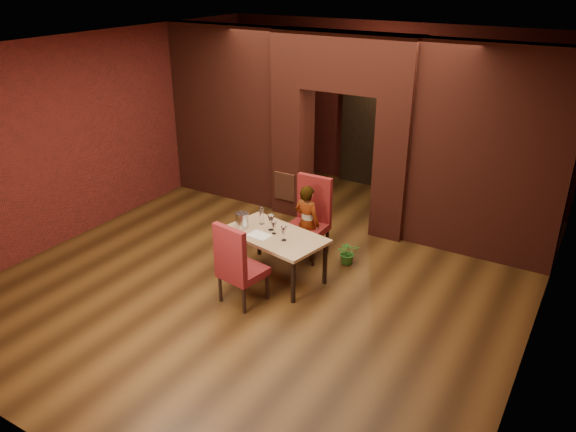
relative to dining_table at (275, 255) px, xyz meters
The scene contains 25 objects.
floor 0.42m from the dining_table, 104.22° to the left, with size 8.00×8.00×0.00m, color #462B11.
ceiling 2.87m from the dining_table, 104.22° to the left, with size 7.00×8.00×0.04m, color silver.
wall_back 4.42m from the dining_table, 90.80° to the left, with size 7.00×0.04×3.20m, color maroon.
wall_front 3.97m from the dining_table, 90.90° to the right, with size 7.00×0.04×3.20m, color maroon.
wall_left 3.78m from the dining_table, behind, with size 0.04×8.00×3.20m, color maroon.
wall_right 3.67m from the dining_table, ahead, with size 0.04×8.00×3.20m, color maroon.
pillar_left 2.58m from the dining_table, 114.32° to the left, with size 0.55×0.55×2.30m, color maroon.
pillar_right 2.54m from the dining_table, 68.24° to the left, with size 0.55×0.55×2.30m, color maroon.
lintel 3.29m from the dining_table, 91.51° to the left, with size 2.45×0.55×0.90m, color maroon.
wing_wall_left 3.53m from the dining_table, 137.32° to the left, with size 2.27×0.35×3.20m, color maroon.
wing_wall_right 3.45m from the dining_table, 44.10° to the left, with size 2.27×0.35×3.20m, color maroon.
vent_panel 2.19m from the dining_table, 117.51° to the left, with size 0.40×0.03×0.50m, color #984A2C.
rear_door 4.26m from the dining_table, 96.28° to the left, with size 0.90×0.08×2.10m, color black.
rear_door_frame 4.22m from the dining_table, 96.34° to the left, with size 1.02×0.04×2.22m, color black.
dining_table is the anchor object (origin of this frame).
chair_far 0.85m from the dining_table, 83.99° to the left, with size 0.56×0.56×1.24m, color maroon.
chair_near 0.78m from the dining_table, 91.85° to the right, with size 0.53×0.53×1.16m, color maroon.
person_seated 0.78m from the dining_table, 80.64° to the left, with size 0.44×0.29×1.19m, color white.
wine_glass_a 0.48m from the dining_table, 142.34° to the left, with size 0.09×0.09×0.23m, color silver, non-canonical shape.
wine_glass_b 0.44m from the dining_table, 144.21° to the left, with size 0.08×0.08×0.19m, color white, non-canonical shape.
wine_glass_c 0.50m from the dining_table, 24.49° to the right, with size 0.09×0.09×0.21m, color white, non-canonical shape.
tasting_sheet 0.40m from the dining_table, 139.55° to the right, with size 0.31×0.23×0.00m, color silver.
wine_bucket 0.68m from the dining_table, behind, with size 0.19×0.19×0.23m, color #BBBCC3.
water_bottle 0.62m from the dining_table, 150.22° to the left, with size 0.06×0.06×0.27m, color white.
potted_plant 1.17m from the dining_table, 50.18° to the left, with size 0.33×0.29×0.37m, color #2E6C20.
Camera 1 is at (3.86, -6.22, 4.16)m, focal length 35.00 mm.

